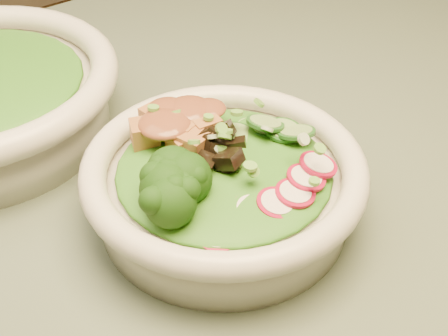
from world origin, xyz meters
TOP-DOWN VIEW (x-y plane):
  - dining_table at (0.00, 0.00)m, footprint 1.20×0.80m
  - salad_bowl at (-0.03, -0.07)m, footprint 0.23×0.23m
  - lettuce_bed at (-0.03, -0.07)m, footprint 0.17×0.17m
  - broccoli_florets at (-0.08, -0.08)m, footprint 0.08×0.07m
  - radish_slices at (-0.02, -0.12)m, footprint 0.10×0.05m
  - cucumber_slices at (0.03, -0.06)m, footprint 0.07×0.07m
  - mushroom_heap at (-0.03, -0.06)m, footprint 0.07×0.07m
  - tofu_cubes at (-0.04, -0.01)m, footprint 0.08×0.06m
  - peanut_sauce at (-0.04, -0.01)m, footprint 0.06×0.05m
  - scallion_garnish at (-0.03, -0.07)m, footprint 0.16×0.16m

SIDE VIEW (x-z plane):
  - dining_table at x=0.00m, z-range 0.26..1.01m
  - salad_bowl at x=-0.03m, z-range 0.75..0.81m
  - lettuce_bed at x=-0.03m, z-range 0.79..0.81m
  - radish_slices at x=-0.02m, z-range 0.80..0.81m
  - cucumber_slices at x=0.03m, z-range 0.80..0.83m
  - tofu_cubes at x=-0.04m, z-range 0.80..0.83m
  - mushroom_heap at x=-0.03m, z-range 0.80..0.83m
  - broccoli_florets at x=-0.08m, z-range 0.80..0.83m
  - scallion_garnish at x=-0.03m, z-range 0.81..0.83m
  - peanut_sauce at x=-0.04m, z-range 0.82..0.83m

